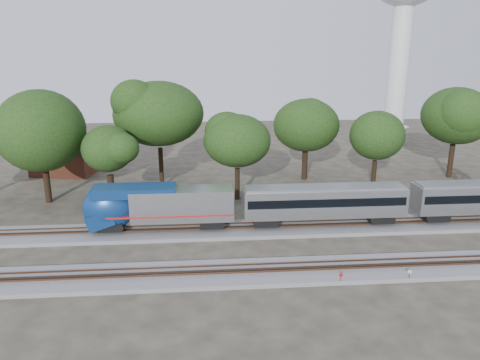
# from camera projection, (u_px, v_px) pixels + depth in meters

# --- Properties ---
(ground) EXTENTS (160.00, 160.00, 0.00)m
(ground) POSITION_uv_depth(u_px,v_px,m) (264.00, 255.00, 45.11)
(ground) COLOR #383328
(ground) RESTS_ON ground
(track_far) EXTENTS (160.00, 5.00, 0.73)m
(track_far) POSITION_uv_depth(u_px,v_px,m) (257.00, 229.00, 50.79)
(track_far) COLOR slate
(track_far) RESTS_ON ground
(track_near) EXTENTS (160.00, 5.00, 0.73)m
(track_near) POSITION_uv_depth(u_px,v_px,m) (270.00, 272.00, 41.22)
(track_near) COLOR slate
(track_near) RESTS_ON ground
(switch_stand_red) EXTENTS (0.35, 0.07, 1.10)m
(switch_stand_red) POSITION_uv_depth(u_px,v_px,m) (341.00, 278.00, 39.23)
(switch_stand_red) COLOR #512D19
(switch_stand_red) RESTS_ON ground
(switch_stand_white) EXTENTS (0.35, 0.08, 1.12)m
(switch_stand_white) POSITION_uv_depth(u_px,v_px,m) (409.00, 274.00, 39.76)
(switch_stand_white) COLOR #512D19
(switch_stand_white) RESTS_ON ground
(switch_lever) EXTENTS (0.58, 0.48, 0.30)m
(switch_lever) POSITION_uv_depth(u_px,v_px,m) (349.00, 276.00, 40.69)
(switch_lever) COLOR #512D19
(switch_lever) RESTS_ON ground
(brick_building) EXTENTS (10.16, 8.02, 4.38)m
(brick_building) POSITION_uv_depth(u_px,v_px,m) (65.00, 160.00, 72.58)
(brick_building) COLOR brown
(brick_building) RESTS_ON ground
(tree_1) EXTENTS (9.41, 9.41, 13.26)m
(tree_1) POSITION_uv_depth(u_px,v_px,m) (41.00, 131.00, 57.44)
(tree_1) COLOR black
(tree_1) RESTS_ON ground
(tree_2) EXTENTS (7.41, 7.41, 10.44)m
(tree_2) POSITION_uv_depth(u_px,v_px,m) (108.00, 149.00, 56.79)
(tree_2) COLOR black
(tree_2) RESTS_ON ground
(tree_3) EXTENTS (10.53, 10.53, 14.85)m
(tree_3) POSITION_uv_depth(u_px,v_px,m) (159.00, 114.00, 63.67)
(tree_3) COLOR black
(tree_3) RESTS_ON ground
(tree_4) EXTENTS (7.90, 7.90, 11.14)m
(tree_4) POSITION_uv_depth(u_px,v_px,m) (237.00, 141.00, 58.90)
(tree_4) COLOR black
(tree_4) RESTS_ON ground
(tree_5) EXTENTS (8.27, 8.27, 11.66)m
(tree_5) POSITION_uv_depth(u_px,v_px,m) (306.00, 125.00, 67.86)
(tree_5) COLOR black
(tree_5) RESTS_ON ground
(tree_6) EXTENTS (7.77, 7.77, 10.96)m
(tree_6) POSITION_uv_depth(u_px,v_px,m) (377.00, 136.00, 63.00)
(tree_6) COLOR black
(tree_6) RESTS_ON ground
(tree_7) EXTENTS (9.51, 9.51, 13.41)m
(tree_7) POSITION_uv_depth(u_px,v_px,m) (457.00, 116.00, 68.55)
(tree_7) COLOR black
(tree_7) RESTS_ON ground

